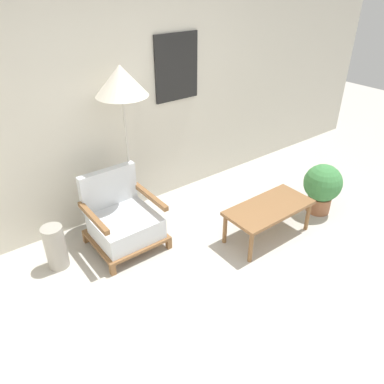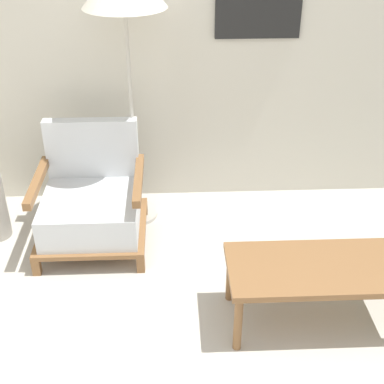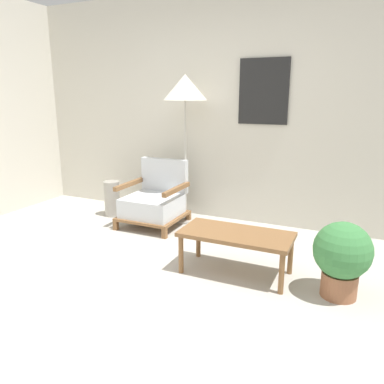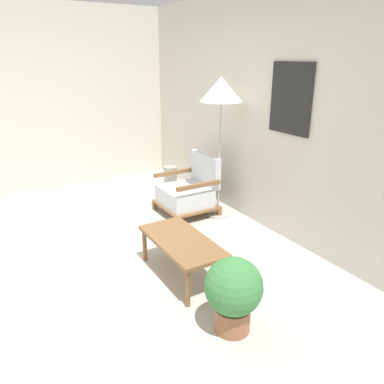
{
  "view_description": "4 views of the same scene",
  "coord_description": "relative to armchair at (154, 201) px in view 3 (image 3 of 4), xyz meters",
  "views": [
    {
      "loc": [
        -1.91,
        -1.3,
        2.5
      ],
      "look_at": [
        0.04,
        1.27,
        0.55
      ],
      "focal_mm": 35.0,
      "sensor_mm": 36.0,
      "label": 1
    },
    {
      "loc": [
        -0.07,
        -1.37,
        2.13
      ],
      "look_at": [
        0.04,
        1.27,
        0.55
      ],
      "focal_mm": 50.0,
      "sensor_mm": 36.0,
      "label": 2
    },
    {
      "loc": [
        1.59,
        -2.1,
        1.51
      ],
      "look_at": [
        0.04,
        1.27,
        0.55
      ],
      "focal_mm": 35.0,
      "sensor_mm": 36.0,
      "label": 3
    },
    {
      "loc": [
        3.38,
        -0.7,
        1.96
      ],
      "look_at": [
        0.04,
        1.27,
        0.55
      ],
      "focal_mm": 35.0,
      "sensor_mm": 36.0,
      "label": 4
    }
  ],
  "objects": [
    {
      "name": "ground_plane",
      "position": [
        0.59,
        -1.59,
        -0.29
      ],
      "size": [
        14.0,
        14.0,
        0.0
      ],
      "primitive_type": "plane",
      "color": "#B7B2A8"
    },
    {
      "name": "wall_back",
      "position": [
        0.6,
        0.62,
        1.06
      ],
      "size": [
        8.0,
        0.09,
        2.7
      ],
      "color": "beige",
      "rests_on": "ground_plane"
    },
    {
      "name": "armchair",
      "position": [
        0.0,
        0.0,
        0.0
      ],
      "size": [
        0.69,
        0.67,
        0.76
      ],
      "color": "brown",
      "rests_on": "ground_plane"
    },
    {
      "name": "vase",
      "position": [
        -0.68,
        0.09,
        -0.07
      ],
      "size": [
        0.2,
        0.2,
        0.45
      ],
      "primitive_type": "cylinder",
      "color": "#9E998E",
      "rests_on": "ground_plane"
    },
    {
      "name": "floor_lamp",
      "position": [
        0.27,
        0.29,
        1.25
      ],
      "size": [
        0.5,
        0.5,
        1.74
      ],
      "color": "#B7B2A8",
      "rests_on": "ground_plane"
    },
    {
      "name": "coffee_table",
      "position": [
        1.28,
        -0.81,
        0.04
      ],
      "size": [
        0.95,
        0.46,
        0.38
      ],
      "color": "brown",
      "rests_on": "ground_plane"
    },
    {
      "name": "potted_plant",
      "position": [
        2.12,
        -0.85,
        0.05
      ],
      "size": [
        0.43,
        0.43,
        0.6
      ],
      "color": "#935B3D",
      "rests_on": "ground_plane"
    }
  ]
}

